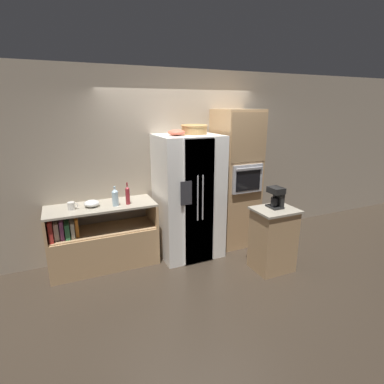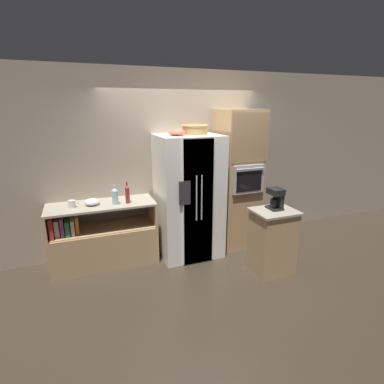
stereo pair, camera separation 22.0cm
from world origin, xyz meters
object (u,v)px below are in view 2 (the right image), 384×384
(refrigerator, at_px, (189,196))
(fruit_bowl, at_px, (176,132))
(bottle_tall, at_px, (127,194))
(mixing_bowl, at_px, (92,202))
(mug, at_px, (72,204))
(wicker_basket, at_px, (195,129))
(bottle_short, at_px, (115,196))
(coffee_maker, at_px, (276,198))
(wall_oven, at_px, (237,179))

(refrigerator, height_order, fruit_bowl, fruit_bowl)
(bottle_tall, height_order, mixing_bowl, bottle_tall)
(fruit_bowl, xyz_separation_m, mug, (-1.46, 0.11, -0.92))
(refrigerator, height_order, wicker_basket, wicker_basket)
(bottle_tall, xyz_separation_m, bottle_short, (-0.17, 0.00, -0.01))
(bottle_tall, bearing_deg, refrigerator, -1.19)
(fruit_bowl, xyz_separation_m, coffee_maker, (1.12, -0.87, -0.83))
(refrigerator, bearing_deg, bottle_short, 178.97)
(mug, xyz_separation_m, mixing_bowl, (0.26, 0.02, -0.01))
(fruit_bowl, bearing_deg, refrigerator, 8.09)
(refrigerator, distance_m, wall_oven, 0.88)
(refrigerator, relative_size, bottle_short, 6.70)
(wall_oven, height_order, bottle_short, wall_oven)
(bottle_tall, bearing_deg, mixing_bowl, 170.02)
(refrigerator, distance_m, wicker_basket, 1.01)
(bottle_short, height_order, mug, bottle_short)
(fruit_bowl, bearing_deg, mug, 175.76)
(wicker_basket, bearing_deg, coffee_maker, -50.63)
(bottle_tall, distance_m, mixing_bowl, 0.49)
(wall_oven, bearing_deg, fruit_bowl, -174.99)
(fruit_bowl, relative_size, bottle_short, 0.87)
(bottle_tall, xyz_separation_m, mixing_bowl, (-0.48, 0.08, -0.09))
(bottle_short, distance_m, mixing_bowl, 0.33)
(bottle_tall, bearing_deg, fruit_bowl, -3.64)
(wall_oven, height_order, coffee_maker, wall_oven)
(bottle_short, distance_m, coffee_maker, 2.22)
(refrigerator, bearing_deg, wall_oven, 4.32)
(bottle_tall, distance_m, mug, 0.75)
(fruit_bowl, height_order, mixing_bowl, fruit_bowl)
(refrigerator, height_order, bottle_tall, refrigerator)
(bottle_short, relative_size, mug, 2.12)
(bottle_short, relative_size, mixing_bowl, 1.37)
(wall_oven, relative_size, mixing_bowl, 10.89)
(bottle_short, bearing_deg, mixing_bowl, 164.74)
(wall_oven, relative_size, wicker_basket, 5.62)
(mug, distance_m, coffee_maker, 2.76)
(wall_oven, distance_m, coffee_maker, 0.97)
(bottle_tall, relative_size, bottle_short, 1.13)
(mixing_bowl, bearing_deg, wicker_basket, -1.01)
(fruit_bowl, bearing_deg, wall_oven, 5.01)
(mixing_bowl, xyz_separation_m, coffee_maker, (2.33, -1.00, 0.09))
(bottle_tall, height_order, coffee_maker, bottle_tall)
(bottle_tall, bearing_deg, wicker_basket, 3.15)
(refrigerator, height_order, bottle_short, refrigerator)
(fruit_bowl, bearing_deg, bottle_short, 177.02)
(wicker_basket, distance_m, fruit_bowl, 0.34)
(fruit_bowl, relative_size, mug, 1.84)
(wall_oven, bearing_deg, coffee_maker, -86.11)
(fruit_bowl, bearing_deg, coffee_maker, -37.90)
(coffee_maker, bearing_deg, wall_oven, 93.89)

